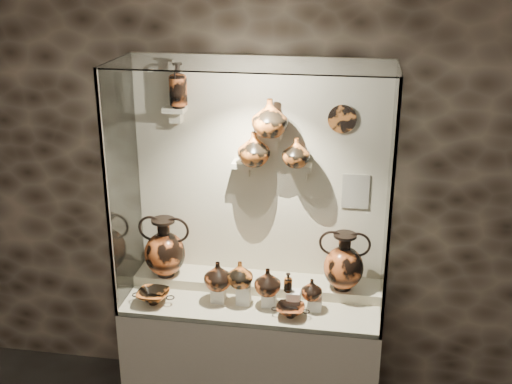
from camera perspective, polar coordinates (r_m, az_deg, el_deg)
wall_back at (r=4.31m, az=0.37°, el=1.50°), size 5.00×0.02×3.20m
plinth at (r=4.57m, az=-0.32°, el=-14.20°), size 1.70×0.60×0.80m
front_tier at (r=4.35m, az=-0.33°, el=-9.71°), size 1.68×0.58×0.03m
rear_tier at (r=4.48m, az=0.05°, el=-8.21°), size 1.70×0.25×0.10m
back_panel at (r=4.30m, az=0.36°, el=1.47°), size 1.70×0.03×1.60m
glass_front at (r=3.74m, az=-1.12°, el=-1.57°), size 1.70×0.01×1.60m
glass_left at (r=4.23m, az=-11.73°, el=0.67°), size 0.01×0.60×1.60m
glass_right at (r=3.96m, az=11.79°, el=-0.69°), size 0.01×0.60×1.60m
glass_top at (r=3.80m, az=-0.38°, el=11.31°), size 1.70×0.60×0.01m
frame_post_left at (r=3.97m, az=-13.10°, el=-0.75°), size 0.02×0.02×1.60m
frame_post_right at (r=3.69m, az=11.83°, el=-2.31°), size 0.02×0.02×1.60m
pedestal_a at (r=4.31m, az=-3.36°, el=-9.04°), size 0.09×0.09×0.10m
pedestal_b at (r=4.27m, az=-1.11°, el=-9.06°), size 0.09×0.09×0.13m
pedestal_c at (r=4.26m, az=1.17°, el=-9.48°), size 0.09×0.09×0.09m
pedestal_d at (r=4.24m, az=3.34°, el=-9.47°), size 0.09×0.09×0.12m
pedestal_e at (r=4.24m, az=5.25°, el=-9.84°), size 0.09×0.09×0.08m
bracket_ul at (r=4.22m, az=-7.24°, el=7.31°), size 0.14×0.12×0.04m
bracket_ca at (r=4.22m, az=-1.14°, el=2.50°), size 0.14×0.12×0.04m
bracket_cb at (r=4.13m, az=1.58°, el=5.00°), size 0.10×0.12×0.04m
bracket_cc at (r=4.17m, az=4.01°, el=2.23°), size 0.14×0.12×0.04m
amphora_left at (r=4.45m, az=-8.12°, el=-4.86°), size 0.39×0.39×0.42m
amphora_right at (r=4.28m, az=7.82°, el=-6.11°), size 0.38×0.38×0.40m
jug_a at (r=4.23m, az=-3.40°, el=-7.41°), size 0.20×0.20×0.19m
jug_b at (r=4.19m, az=-1.43°, el=-7.31°), size 0.22×0.22×0.18m
jug_c at (r=4.18m, az=1.05°, el=-7.96°), size 0.19×0.19×0.18m
jug_e at (r=4.17m, az=4.97°, el=-8.60°), size 0.14×0.14×0.14m
lekythos_small at (r=4.16m, az=2.87°, el=-7.93°), size 0.08×0.08×0.15m
kylix_left at (r=4.33m, az=-9.11°, el=-9.11°), size 0.33×0.31×0.11m
kylix_right at (r=4.14m, az=3.09°, el=-10.43°), size 0.26×0.24×0.09m
lekythos_tall at (r=4.15m, az=-6.95°, el=9.59°), size 0.17×0.17×0.32m
ovoid_vase_a at (r=4.11m, az=-0.19°, el=3.89°), size 0.25×0.25×0.22m
ovoid_vase_b at (r=4.03m, az=1.23°, el=6.64°), size 0.24×0.24×0.24m
ovoid_vase_c at (r=4.10m, az=3.59°, el=3.55°), size 0.23×0.23×0.19m
wall_plate at (r=4.11m, az=7.67°, el=6.45°), size 0.18×0.02×0.18m
info_placard at (r=4.26m, az=8.84°, el=0.06°), size 0.18×0.01×0.24m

